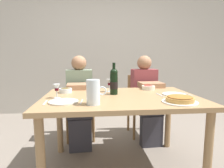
{
  "coord_description": "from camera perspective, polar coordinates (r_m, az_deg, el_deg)",
  "views": [
    {
      "loc": [
        -0.27,
        -1.8,
        1.14
      ],
      "look_at": [
        -0.08,
        0.09,
        0.87
      ],
      "focal_mm": 30.37,
      "sensor_mm": 36.0,
      "label": 1
    }
  ],
  "objects": [
    {
      "name": "chair_left",
      "position": [
        2.76,
        -9.57,
        -5.45
      ],
      "size": [
        0.42,
        0.42,
        0.87
      ],
      "rotation": [
        0.0,
        0.0,
        3.2
      ],
      "color": "olive",
      "rests_on": "ground"
    },
    {
      "name": "dinner_plate_right_setting",
      "position": [
        1.65,
        -14.37,
        -5.18
      ],
      "size": [
        0.25,
        0.25,
        0.01
      ],
      "primitive_type": "cylinder",
      "color": "silver",
      "rests_on": "dining_table"
    },
    {
      "name": "baked_tart",
      "position": [
        1.69,
        19.76,
        -4.37
      ],
      "size": [
        0.3,
        0.3,
        0.06
      ],
      "color": "white",
      "rests_on": "dining_table"
    },
    {
      "name": "wine_bottle",
      "position": [
        1.93,
        0.57,
        0.8
      ],
      "size": [
        0.08,
        0.08,
        0.32
      ],
      "color": "black",
      "rests_on": "dining_table"
    },
    {
      "name": "olive_bowl",
      "position": [
        2.09,
        -13.81,
        -1.78
      ],
      "size": [
        0.14,
        0.14,
        0.06
      ],
      "color": "silver",
      "rests_on": "dining_table"
    },
    {
      "name": "ground_plane",
      "position": [
        2.15,
        2.51,
        -23.96
      ],
      "size": [
        8.0,
        8.0,
        0.0
      ],
      "primitive_type": "plane",
      "color": "slate"
    },
    {
      "name": "knife_left_setting",
      "position": [
        2.08,
        21.94,
        -2.9
      ],
      "size": [
        0.02,
        0.18,
        0.0
      ],
      "primitive_type": "cube",
      "rotation": [
        0.0,
        0.0,
        1.5
      ],
      "color": "silver",
      "rests_on": "dining_table"
    },
    {
      "name": "wine_glass_right_diner",
      "position": [
        2.08,
        -0.79,
        0.31
      ],
      "size": [
        0.06,
        0.06,
        0.14
      ],
      "color": "silver",
      "rests_on": "dining_table"
    },
    {
      "name": "diner_right",
      "position": [
        2.64,
        10.28,
        -3.47
      ],
      "size": [
        0.35,
        0.52,
        1.16
      ],
      "rotation": [
        0.0,
        0.0,
        3.19
      ],
      "color": "#8E3D42",
      "rests_on": "ground"
    },
    {
      "name": "fork_left_setting",
      "position": [
        1.96,
        14.15,
        -3.21
      ],
      "size": [
        0.03,
        0.16,
        0.0
      ],
      "primitive_type": "cube",
      "rotation": [
        0.0,
        0.0,
        1.67
      ],
      "color": "silver",
      "rests_on": "dining_table"
    },
    {
      "name": "dining_table",
      "position": [
        1.88,
        2.64,
        -6.43
      ],
      "size": [
        1.5,
        1.0,
        0.76
      ],
      "color": "#9E7A51",
      "rests_on": "ground"
    },
    {
      "name": "knife_right_setting",
      "position": [
        1.64,
        -9.15,
        -5.28
      ],
      "size": [
        0.02,
        0.18,
        0.0
      ],
      "primitive_type": "cube",
      "rotation": [
        0.0,
        0.0,
        1.52
      ],
      "color": "silver",
      "rests_on": "dining_table"
    },
    {
      "name": "spoon_right_setting",
      "position": [
        1.68,
        -19.45,
        -5.29
      ],
      "size": [
        0.02,
        0.16,
        0.0
      ],
      "primitive_type": "cube",
      "rotation": [
        0.0,
        0.0,
        1.61
      ],
      "color": "silver",
      "rests_on": "dining_table"
    },
    {
      "name": "dinner_plate_left_setting",
      "position": [
        2.02,
        18.16,
        -2.96
      ],
      "size": [
        0.23,
        0.23,
        0.01
      ],
      "primitive_type": "cylinder",
      "color": "silver",
      "rests_on": "dining_table"
    },
    {
      "name": "wine_glass_left_diner",
      "position": [
        1.82,
        -16.34,
        -1.23
      ],
      "size": [
        0.06,
        0.06,
        0.13
      ],
      "color": "silver",
      "rests_on": "dining_table"
    },
    {
      "name": "back_wall",
      "position": [
        3.98,
        -2.01,
        11.86
      ],
      "size": [
        8.0,
        0.1,
        2.8
      ],
      "primitive_type": "cube",
      "color": "#B2ADA3",
      "rests_on": "ground"
    },
    {
      "name": "salad_bowl",
      "position": [
        2.26,
        10.91,
        -0.97
      ],
      "size": [
        0.15,
        0.15,
        0.05
      ],
      "color": "silver",
      "rests_on": "dining_table"
    },
    {
      "name": "water_pitcher",
      "position": [
        1.52,
        -5.63,
        -2.91
      ],
      "size": [
        0.16,
        0.11,
        0.2
      ],
      "color": "silver",
      "rests_on": "dining_table"
    },
    {
      "name": "diner_left",
      "position": [
        2.51,
        -9.71,
        -4.05
      ],
      "size": [
        0.35,
        0.52,
        1.16
      ],
      "rotation": [
        0.0,
        0.0,
        3.2
      ],
      "color": "gray",
      "rests_on": "ground"
    },
    {
      "name": "chair_right",
      "position": [
        2.88,
        8.72,
        -4.88
      ],
      "size": [
        0.42,
        0.42,
        0.87
      ],
      "rotation": [
        0.0,
        0.0,
        3.19
      ],
      "color": "olive",
      "rests_on": "ground"
    }
  ]
}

